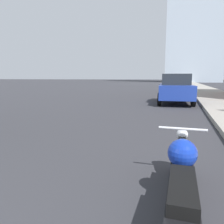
{
  "coord_description": "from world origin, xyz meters",
  "views": [
    {
      "loc": [
        2.59,
        0.99,
        1.41
      ],
      "look_at": [
        0.95,
        6.2,
        0.56
      ],
      "focal_mm": 35.0,
      "sensor_mm": 36.0,
      "label": 1
    }
  ],
  "objects": [
    {
      "name": "motorcycle",
      "position": [
        2.64,
        3.1,
        0.38
      ],
      "size": [
        0.62,
        2.68,
        0.76
      ],
      "rotation": [
        0.0,
        0.0,
        0.0
      ],
      "color": "black",
      "rests_on": "ground_plane"
    },
    {
      "name": "parked_car_silver",
      "position": [
        2.31,
        35.87,
        0.84
      ],
      "size": [
        2.0,
        4.07,
        1.7
      ],
      "rotation": [
        0.0,
        0.0,
        -0.01
      ],
      "color": "#BCBCC1",
      "rests_on": "ground_plane"
    },
    {
      "name": "parked_car_blue",
      "position": [
        2.3,
        13.65,
        0.82
      ],
      "size": [
        2.07,
        4.14,
        1.63
      ],
      "rotation": [
        0.0,
        0.0,
        0.08
      ],
      "color": "#1E3899",
      "rests_on": "ground_plane"
    },
    {
      "name": "parked_car_green",
      "position": [
        2.32,
        25.33,
        0.8
      ],
      "size": [
        1.97,
        4.47,
        1.62
      ],
      "rotation": [
        0.0,
        0.0,
        -0.01
      ],
      "color": "#1E6B33",
      "rests_on": "ground_plane"
    },
    {
      "name": "parked_car_red",
      "position": [
        2.41,
        47.15,
        0.83
      ],
      "size": [
        2.17,
        4.6,
        1.7
      ],
      "rotation": [
        0.0,
        0.0,
        0.06
      ],
      "color": "red",
      "rests_on": "ground_plane"
    },
    {
      "name": "sidewalk",
      "position": [
        5.15,
        40.0,
        0.07
      ],
      "size": [
        3.09,
        240.0,
        0.15
      ],
      "color": "#9E998E",
      "rests_on": "ground_plane"
    }
  ]
}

